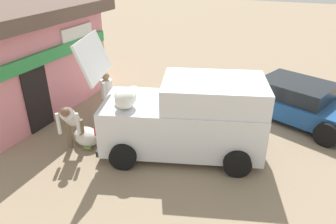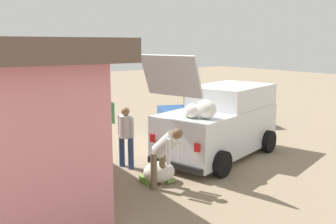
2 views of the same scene
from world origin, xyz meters
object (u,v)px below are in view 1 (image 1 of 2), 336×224
(customer_bending, at_px, (71,122))
(paint_bucket, at_px, (133,92))
(unloaded_banana_pile, at_px, (86,137))
(vendor_standing, at_px, (107,94))
(delivery_van, at_px, (187,117))
(parked_sedan, at_px, (294,100))
(storefront_bar, at_px, (15,57))

(customer_bending, distance_m, paint_bucket, 3.83)
(unloaded_banana_pile, bearing_deg, vendor_standing, 3.79)
(vendor_standing, bearing_deg, delivery_van, -103.59)
(delivery_van, distance_m, customer_bending, 2.96)
(parked_sedan, height_order, paint_bucket, parked_sedan)
(storefront_bar, xyz_separation_m, vendor_standing, (0.04, -3.32, -0.79))
(vendor_standing, bearing_deg, paint_bucket, 4.70)
(vendor_standing, bearing_deg, unloaded_banana_pile, -176.21)
(storefront_bar, xyz_separation_m, paint_bucket, (2.03, -3.15, -1.54))
(parked_sedan, height_order, customer_bending, customer_bending)
(delivery_van, xyz_separation_m, parked_sedan, (3.06, -2.54, -0.42))
(unloaded_banana_pile, height_order, paint_bucket, unloaded_banana_pile)
(storefront_bar, height_order, vendor_standing, storefront_bar)
(delivery_van, bearing_deg, customer_bending, 112.02)
(parked_sedan, xyz_separation_m, paint_bucket, (-0.41, 5.44, -0.39))
(delivery_van, bearing_deg, vendor_standing, 76.41)
(parked_sedan, distance_m, paint_bucket, 5.47)
(delivery_van, height_order, paint_bucket, delivery_van)
(delivery_van, distance_m, parked_sedan, 4.00)
(delivery_van, height_order, vendor_standing, delivery_van)
(delivery_van, height_order, customer_bending, delivery_van)
(delivery_van, bearing_deg, parked_sedan, -39.63)
(parked_sedan, relative_size, paint_bucket, 12.29)
(storefront_bar, bearing_deg, unloaded_banana_pile, -111.28)
(storefront_bar, distance_m, parked_sedan, 9.01)
(paint_bucket, bearing_deg, customer_bending, -177.52)
(customer_bending, bearing_deg, unloaded_banana_pile, -12.60)
(customer_bending, bearing_deg, delivery_van, -67.98)
(parked_sedan, bearing_deg, delivery_van, 140.37)
(storefront_bar, bearing_deg, vendor_standing, -89.32)
(storefront_bar, height_order, parked_sedan, storefront_bar)
(unloaded_banana_pile, bearing_deg, parked_sedan, -54.03)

